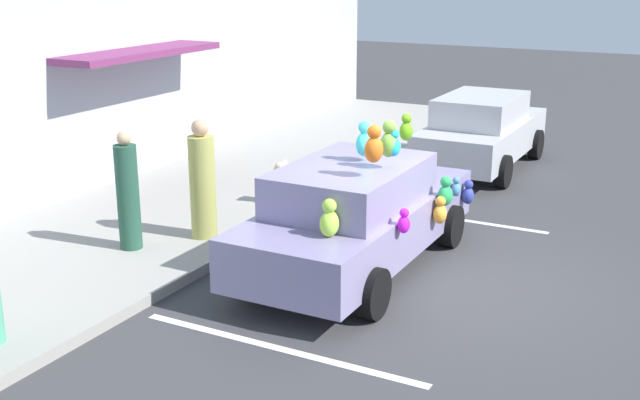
{
  "coord_description": "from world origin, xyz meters",
  "views": [
    {
      "loc": [
        -9.46,
        -3.15,
        4.15
      ],
      "look_at": [
        0.01,
        1.88,
        0.9
      ],
      "focal_mm": 44.42,
      "sensor_mm": 36.0,
      "label": 1
    }
  ],
  "objects_px": {
    "pedestrian_near_shopfront": "(202,183)",
    "teddy_bear_on_sidewalk": "(282,184)",
    "parked_sedan_behind": "(482,131)",
    "plush_covered_car": "(357,213)",
    "pedestrian_by_lamp": "(128,195)"
  },
  "relations": [
    {
      "from": "parked_sedan_behind",
      "to": "teddy_bear_on_sidewalk",
      "type": "height_order",
      "value": "parked_sedan_behind"
    },
    {
      "from": "teddy_bear_on_sidewalk",
      "to": "pedestrian_by_lamp",
      "type": "relative_size",
      "value": 0.43
    },
    {
      "from": "plush_covered_car",
      "to": "parked_sedan_behind",
      "type": "distance_m",
      "value": 6.29
    },
    {
      "from": "parked_sedan_behind",
      "to": "pedestrian_by_lamp",
      "type": "height_order",
      "value": "pedestrian_by_lamp"
    },
    {
      "from": "pedestrian_near_shopfront",
      "to": "parked_sedan_behind",
      "type": "bearing_deg",
      "value": -19.31
    },
    {
      "from": "pedestrian_by_lamp",
      "to": "pedestrian_near_shopfront",
      "type": "bearing_deg",
      "value": -35.54
    },
    {
      "from": "pedestrian_by_lamp",
      "to": "parked_sedan_behind",
      "type": "bearing_deg",
      "value": -21.53
    },
    {
      "from": "pedestrian_near_shopfront",
      "to": "teddy_bear_on_sidewalk",
      "type": "bearing_deg",
      "value": -4.44
    },
    {
      "from": "plush_covered_car",
      "to": "teddy_bear_on_sidewalk",
      "type": "bearing_deg",
      "value": 51.85
    },
    {
      "from": "teddy_bear_on_sidewalk",
      "to": "pedestrian_near_shopfront",
      "type": "xyz_separation_m",
      "value": [
        -2.03,
        0.16,
        0.49
      ]
    },
    {
      "from": "teddy_bear_on_sidewalk",
      "to": "pedestrian_near_shopfront",
      "type": "distance_m",
      "value": 2.1
    },
    {
      "from": "plush_covered_car",
      "to": "parked_sedan_behind",
      "type": "height_order",
      "value": "plush_covered_car"
    },
    {
      "from": "plush_covered_car",
      "to": "pedestrian_by_lamp",
      "type": "distance_m",
      "value": 3.29
    },
    {
      "from": "pedestrian_near_shopfront",
      "to": "plush_covered_car",
      "type": "bearing_deg",
      "value": -84.16
    },
    {
      "from": "teddy_bear_on_sidewalk",
      "to": "plush_covered_car",
      "type": "bearing_deg",
      "value": -128.15
    }
  ]
}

